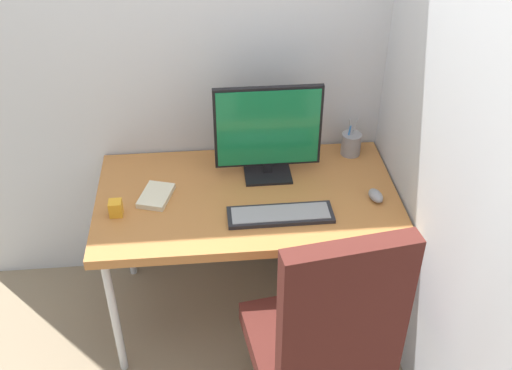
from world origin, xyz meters
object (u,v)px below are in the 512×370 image
(filing_cabinet, at_px, (329,252))
(mouse, at_px, (376,196))
(pen_holder, at_px, (351,144))
(desk_clamp_accessory, at_px, (116,208))
(notebook, at_px, (156,196))
(office_chair, at_px, (324,343))
(keyboard, at_px, (280,215))
(monitor, at_px, (268,131))

(filing_cabinet, height_order, mouse, mouse)
(pen_holder, height_order, desk_clamp_accessory, pen_holder)
(notebook, bearing_deg, filing_cabinet, 18.94)
(mouse, relative_size, pen_holder, 0.47)
(office_chair, bearing_deg, keyboard, 99.13)
(monitor, distance_m, desk_clamp_accessory, 0.72)
(office_chair, relative_size, monitor, 2.46)
(office_chair, distance_m, pen_holder, 1.06)
(mouse, distance_m, pen_holder, 0.37)
(office_chair, distance_m, mouse, 0.73)
(office_chair, height_order, keyboard, office_chair)
(monitor, height_order, keyboard, monitor)
(pen_holder, height_order, notebook, pen_holder)
(mouse, bearing_deg, desk_clamp_accessory, 166.82)
(notebook, bearing_deg, keyboard, -1.80)
(office_chair, height_order, filing_cabinet, office_chair)
(desk_clamp_accessory, bearing_deg, mouse, 0.05)
(mouse, xyz_separation_m, pen_holder, (-0.03, 0.37, 0.03))
(office_chair, relative_size, mouse, 12.75)
(mouse, distance_m, notebook, 0.94)
(office_chair, bearing_deg, mouse, 62.38)
(office_chair, xyz_separation_m, keyboard, (-0.09, 0.55, 0.15))
(filing_cabinet, relative_size, desk_clamp_accessory, 9.06)
(desk_clamp_accessory, bearing_deg, filing_cabinet, 7.64)
(keyboard, height_order, desk_clamp_accessory, desk_clamp_accessory)
(pen_holder, xyz_separation_m, notebook, (-0.90, -0.27, -0.04))
(monitor, xyz_separation_m, keyboard, (0.02, -0.31, -0.21))
(pen_holder, bearing_deg, filing_cabinet, -116.03)
(notebook, relative_size, desk_clamp_accessory, 2.60)
(office_chair, relative_size, filing_cabinet, 1.87)
(keyboard, xyz_separation_m, mouse, (0.42, 0.08, 0.01))
(keyboard, height_order, notebook, notebook)
(office_chair, bearing_deg, desk_clamp_accessory, 140.49)
(mouse, relative_size, desk_clamp_accessory, 1.33)
(notebook, bearing_deg, pen_holder, 33.51)
(keyboard, bearing_deg, desk_clamp_accessory, 173.62)
(monitor, height_order, mouse, monitor)
(notebook, xyz_separation_m, desk_clamp_accessory, (-0.16, -0.10, 0.02))
(monitor, bearing_deg, pen_holder, 17.81)
(keyboard, distance_m, notebook, 0.54)
(notebook, bearing_deg, mouse, 10.94)
(keyboard, distance_m, desk_clamp_accessory, 0.68)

